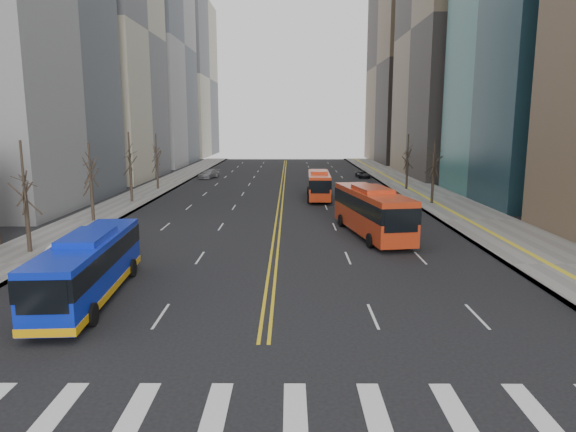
# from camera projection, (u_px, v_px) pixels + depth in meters

# --- Properties ---
(ground) EXTENTS (220.00, 220.00, 0.00)m
(ground) POSITION_uv_depth(u_px,v_px,m) (255.00, 418.00, 14.82)
(ground) COLOR black
(sidewalk_right) EXTENTS (7.00, 130.00, 0.15)m
(sidewalk_right) POSITION_uv_depth(u_px,v_px,m) (433.00, 197.00, 59.02)
(sidewalk_right) COLOR slate
(sidewalk_right) RESTS_ON ground
(sidewalk_left) EXTENTS (5.00, 130.00, 0.15)m
(sidewalk_left) POSITION_uv_depth(u_px,v_px,m) (138.00, 197.00, 59.15)
(sidewalk_left) COLOR slate
(sidewalk_left) RESTS_ON ground
(crosswalk) EXTENTS (26.70, 4.00, 0.01)m
(crosswalk) POSITION_uv_depth(u_px,v_px,m) (255.00, 418.00, 14.82)
(crosswalk) COLOR silver
(crosswalk) RESTS_ON ground
(centerline) EXTENTS (0.55, 100.00, 0.01)m
(centerline) POSITION_uv_depth(u_px,v_px,m) (282.00, 187.00, 68.94)
(centerline) COLOR gold
(centerline) RESTS_ON ground
(office_towers) EXTENTS (83.00, 134.00, 58.00)m
(office_towers) POSITION_uv_depth(u_px,v_px,m) (284.00, 20.00, 77.99)
(office_towers) COLOR gray
(office_towers) RESTS_ON ground
(street_trees) EXTENTS (35.20, 47.20, 7.60)m
(street_trees) POSITION_uv_depth(u_px,v_px,m) (203.00, 162.00, 47.98)
(street_trees) COLOR black
(street_trees) RESTS_ON ground
(blue_bus) EXTENTS (3.10, 11.15, 3.24)m
(blue_bus) POSITION_uv_depth(u_px,v_px,m) (89.00, 265.00, 24.67)
(blue_bus) COLOR #0C25BD
(blue_bus) RESTS_ON ground
(red_bus_near) EXTENTS (4.66, 12.07, 3.72)m
(red_bus_near) POSITION_uv_depth(u_px,v_px,m) (372.00, 209.00, 38.69)
(red_bus_near) COLOR #B93213
(red_bus_near) RESTS_ON ground
(red_bus_far) EXTENTS (2.80, 10.17, 3.23)m
(red_bus_far) POSITION_uv_depth(u_px,v_px,m) (319.00, 183.00, 57.73)
(red_bus_far) COLOR #B93213
(red_bus_far) RESTS_ON ground
(car_white) EXTENTS (2.40, 4.40, 1.38)m
(car_white) POSITION_uv_depth(u_px,v_px,m) (64.00, 255.00, 30.59)
(car_white) COLOR white
(car_white) RESTS_ON ground
(car_dark_mid) EXTENTS (3.40, 4.75, 1.50)m
(car_dark_mid) POSITION_uv_depth(u_px,v_px,m) (387.00, 198.00, 53.32)
(car_dark_mid) COLOR black
(car_dark_mid) RESTS_ON ground
(car_silver) EXTENTS (3.35, 4.99, 1.34)m
(car_silver) POSITION_uv_depth(u_px,v_px,m) (209.00, 174.00, 79.75)
(car_silver) COLOR gray
(car_silver) RESTS_ON ground
(car_dark_far) EXTENTS (2.04, 3.98, 1.07)m
(car_dark_far) POSITION_uv_depth(u_px,v_px,m) (363.00, 174.00, 80.62)
(car_dark_far) COLOR black
(car_dark_far) RESTS_ON ground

